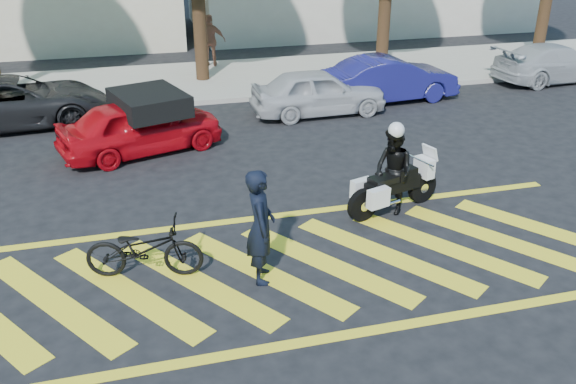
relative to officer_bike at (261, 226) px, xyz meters
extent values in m
plane|color=black|center=(0.66, 0.16, -0.96)|extent=(90.00, 90.00, 0.00)
cube|color=#9E998E|center=(0.66, 12.16, -0.89)|extent=(60.00, 5.00, 0.15)
cube|color=yellow|center=(-3.24, 0.16, -0.96)|extent=(2.43, 3.21, 0.01)
cube|color=yellow|center=(-2.14, 0.16, -0.96)|extent=(2.43, 3.21, 0.01)
cube|color=yellow|center=(-1.04, 0.16, -0.96)|extent=(2.43, 3.21, 0.01)
cube|color=yellow|center=(0.06, 0.16, -0.96)|extent=(2.43, 3.21, 0.01)
cube|color=yellow|center=(1.16, 0.16, -0.96)|extent=(2.43, 3.21, 0.01)
cube|color=yellow|center=(2.26, 0.16, -0.96)|extent=(2.43, 3.21, 0.01)
cube|color=yellow|center=(3.36, 0.16, -0.96)|extent=(2.43, 3.21, 0.01)
cube|color=yellow|center=(4.46, 0.16, -0.96)|extent=(2.43, 3.21, 0.01)
cube|color=yellow|center=(5.56, 0.16, -0.96)|extent=(2.43, 3.21, 0.01)
cube|color=yellow|center=(0.66, -1.74, -0.96)|extent=(12.00, 0.20, 0.01)
cube|color=yellow|center=(0.66, 2.06, -0.96)|extent=(12.00, 0.20, 0.01)
cylinder|color=black|center=(0.66, 12.16, 1.04)|extent=(0.44, 0.44, 4.00)
cylinder|color=black|center=(7.16, 12.16, 1.04)|extent=(0.44, 0.44, 4.00)
cylinder|color=black|center=(13.66, 12.16, 1.04)|extent=(0.44, 0.44, 4.00)
imported|color=black|center=(0.00, 0.00, 0.00)|extent=(0.56, 0.76, 1.93)
imported|color=black|center=(-1.82, 0.57, -0.46)|extent=(2.00, 1.06, 1.00)
cylinder|color=black|center=(2.32, 1.47, -0.64)|extent=(0.66, 0.32, 0.65)
cylinder|color=silver|center=(2.32, 1.47, -0.64)|extent=(0.23, 0.21, 0.20)
cylinder|color=black|center=(3.79, 1.93, -0.64)|extent=(0.66, 0.32, 0.65)
cylinder|color=silver|center=(3.79, 1.93, -0.64)|extent=(0.23, 0.21, 0.20)
cube|color=black|center=(3.01, 1.68, -0.39)|extent=(1.25, 0.61, 0.30)
cube|color=black|center=(3.29, 1.77, -0.20)|extent=(0.51, 0.41, 0.22)
cube|color=black|center=(2.77, 1.61, -0.22)|extent=(0.62, 0.48, 0.12)
cube|color=silver|center=(3.79, 1.93, -0.20)|extent=(0.33, 0.46, 0.39)
cube|color=silver|center=(2.39, 1.76, -0.42)|extent=(0.48, 0.30, 0.37)
cube|color=silver|center=(2.55, 1.27, -0.42)|extent=(0.48, 0.30, 0.37)
imported|color=black|center=(3.00, 1.70, -0.11)|extent=(0.87, 0.99, 1.72)
imported|color=#BC0812|center=(-1.61, 6.21, -0.29)|extent=(4.23, 2.71, 1.34)
imported|color=black|center=(-4.84, 9.09, -0.28)|extent=(5.09, 2.72, 1.36)
imported|color=#B1B2B6|center=(3.45, 7.96, -0.30)|extent=(3.91, 1.65, 1.32)
imported|color=navy|center=(5.96, 8.66, -0.28)|extent=(4.26, 1.80, 1.37)
imported|color=#A4A7AC|center=(12.30, 9.36, -0.33)|extent=(4.50, 2.16, 1.26)
imported|color=#935B43|center=(1.21, 13.91, 0.10)|extent=(1.14, 0.65, 1.83)
camera|label=1|loc=(-1.73, -8.25, 4.61)|focal=38.00mm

